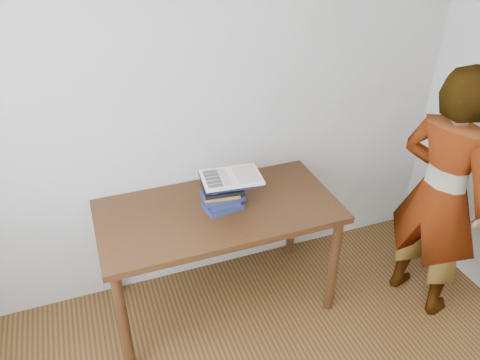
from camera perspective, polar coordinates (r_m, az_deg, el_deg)
name	(u,v)px	position (r m, az deg, el deg)	size (l,w,h in m)	color
room_shell	(344,234)	(1.28, 12.58, -6.39)	(3.54, 3.54, 2.62)	beige
desk	(219,222)	(2.87, -2.60, -5.08)	(1.44, 0.72, 0.77)	#412510
book_stack	(222,194)	(2.77, -2.15, -1.72)	(0.25, 0.20, 0.19)	#182D48
open_book	(231,178)	(2.72, -1.05, 0.25)	(0.37, 0.27, 0.03)	black
reader	(440,196)	(3.08, 23.22, -1.81)	(0.60, 0.39, 1.64)	tan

